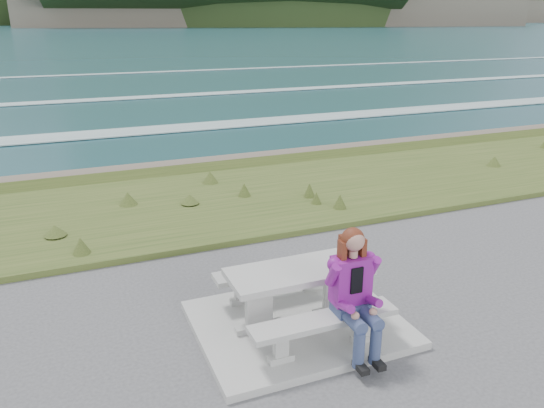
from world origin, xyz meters
name	(u,v)px	position (x,y,z in m)	size (l,w,h in m)	color
concrete_slab	(298,324)	(0.00, 0.00, 0.05)	(2.60, 2.10, 0.10)	#ADADA7
picnic_table	(299,280)	(0.00, 0.00, 0.68)	(1.80, 0.75, 0.75)	#ADADA7
bench_landward	(324,325)	(0.00, -0.70, 0.45)	(1.80, 0.35, 0.45)	#ADADA7
bench_seaward	(277,273)	(0.00, 0.70, 0.45)	(1.80, 0.35, 0.45)	#ADADA7
grass_verge	(200,206)	(0.00, 5.00, 0.00)	(160.00, 4.50, 0.22)	#354A1B
shore_drop	(171,171)	(0.00, 7.90, 0.00)	(160.00, 0.80, 2.20)	#64594B
ocean	(108,122)	(0.00, 25.09, -1.74)	(1600.00, 1600.00, 0.09)	#1D4A54
headland_range	(306,8)	(190.23, 398.20, 9.95)	(729.83, 363.95, 218.99)	#64594B
seated_woman	(356,310)	(0.33, -0.84, 0.65)	(0.45, 0.77, 1.50)	navy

